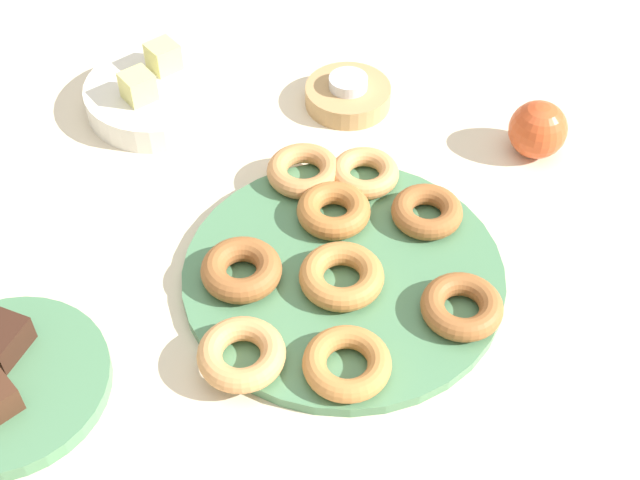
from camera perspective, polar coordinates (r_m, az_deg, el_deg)
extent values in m
plane|color=beige|center=(0.94, 1.54, -2.51)|extent=(2.40, 2.40, 0.00)
cylinder|color=#4C7F56|center=(0.94, 1.55, -2.25)|extent=(0.35, 0.35, 0.01)
torus|color=#995B2D|center=(0.98, 7.02, 1.86)|extent=(0.10, 0.10, 0.02)
torus|color=#BC7A3D|center=(0.84, 1.78, -8.09)|extent=(0.10, 0.10, 0.02)
torus|color=#995B2D|center=(0.92, -5.18, -1.95)|extent=(0.10, 0.10, 0.03)
torus|color=#C6844C|center=(1.02, -1.09, 4.56)|extent=(0.09, 0.09, 0.02)
torus|color=tan|center=(1.02, 2.94, 4.41)|extent=(0.11, 0.11, 0.02)
torus|color=#BC7A3D|center=(0.91, 1.42, -2.38)|extent=(0.09, 0.09, 0.03)
torus|color=tan|center=(0.85, -5.18, -7.47)|extent=(0.12, 0.12, 0.02)
torus|color=#AD6B33|center=(0.97, 0.90, 1.95)|extent=(0.11, 0.11, 0.03)
torus|color=#995B2D|center=(0.90, 9.28, -4.33)|extent=(0.09, 0.09, 0.02)
cylinder|color=#4C7F56|center=(0.90, -19.92, -8.84)|extent=(0.20, 0.20, 0.02)
cube|color=#381E14|center=(0.91, -20.25, -6.14)|extent=(0.06, 0.05, 0.03)
cylinder|color=tan|center=(1.15, 1.84, 9.45)|extent=(0.11, 0.11, 0.03)
cylinder|color=silver|center=(1.14, 1.87, 10.28)|extent=(0.05, 0.05, 0.01)
cylinder|color=silver|center=(1.16, -10.52, 9.30)|extent=(0.19, 0.19, 0.04)
cube|color=#DBD67A|center=(1.12, -11.85, 9.82)|extent=(0.05, 0.05, 0.04)
cube|color=#DBD67A|center=(1.17, -10.24, 11.76)|extent=(0.05, 0.05, 0.04)
sphere|color=#CC4C23|center=(1.10, 14.09, 7.04)|extent=(0.07, 0.07, 0.07)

